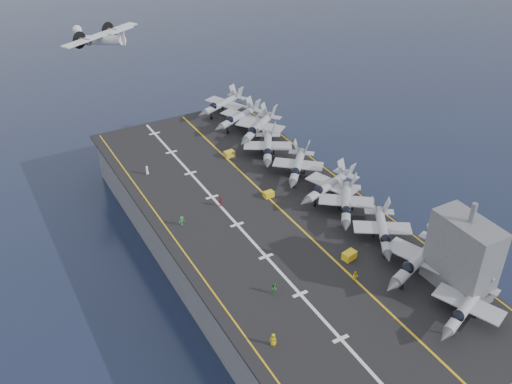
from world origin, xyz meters
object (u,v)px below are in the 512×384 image
island_superstructure (464,247)px  fighter_jet_0 (467,306)px  tow_cart_a (349,255)px  transport_plane (102,40)px

island_superstructure → fighter_jet_0: (-3.80, -5.35, -4.99)m
tow_cart_a → transport_plane: (-14.55, 78.82, 15.07)m
island_superstructure → fighter_jet_0: size_ratio=0.89×
island_superstructure → tow_cart_a: (-9.72, 13.09, -6.84)m
fighter_jet_0 → transport_plane: transport_plane is taller
fighter_jet_0 → tow_cart_a: size_ratio=6.93×
tow_cart_a → island_superstructure: bearing=-53.4°
tow_cart_a → transport_plane: transport_plane is taller
island_superstructure → tow_cart_a: size_ratio=6.13×
fighter_jet_0 → tow_cart_a: 19.45m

